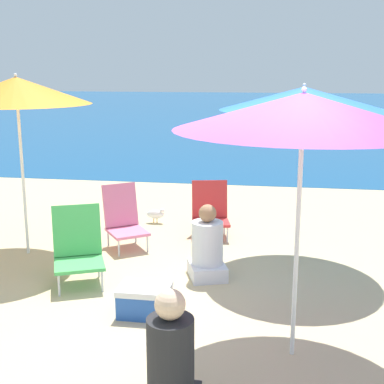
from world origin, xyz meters
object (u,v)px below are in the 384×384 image
at_px(beach_umbrella_blue, 304,99).
at_px(beach_chair_pink, 124,218).
at_px(person_seated_far, 171,365).
at_px(seagull, 156,214).
at_px(beach_chair_green, 78,247).
at_px(beach_umbrella_orange, 17,91).
at_px(beach_umbrella_purple, 303,112).
at_px(water_bottle, 135,224).
at_px(cooler_box, 145,300).
at_px(beach_chair_red, 210,210).
at_px(person_seated_near, 207,249).

relative_size(beach_umbrella_blue, beach_chair_pink, 2.62).
height_order(person_seated_far, seagull, person_seated_far).
xyz_separation_m(beach_chair_pink, beach_chair_green, (-0.15, -1.22, 0.02)).
bearing_deg(beach_chair_green, beach_umbrella_orange, 117.82).
height_order(beach_chair_pink, person_seated_far, person_seated_far).
xyz_separation_m(beach_umbrella_purple, water_bottle, (-2.11, 2.99, -1.84)).
height_order(cooler_box, seagull, cooler_box).
distance_m(beach_chair_red, person_seated_near, 1.51).
relative_size(beach_chair_red, person_seated_near, 0.91).
bearing_deg(water_bottle, beach_chair_green, -94.25).
height_order(beach_chair_green, person_seated_far, person_seated_far).
bearing_deg(person_seated_near, beach_umbrella_orange, 150.50).
xyz_separation_m(beach_chair_pink, person_seated_far, (1.28, -3.32, -0.00)).
distance_m(beach_chair_red, cooler_box, 2.52).
bearing_deg(seagull, cooler_box, -79.16).
distance_m(beach_umbrella_orange, beach_chair_green, 2.02).
bearing_deg(water_bottle, cooler_box, -73.10).
height_order(person_seated_far, water_bottle, person_seated_far).
xyz_separation_m(beach_chair_pink, seagull, (0.17, 1.10, -0.24)).
relative_size(person_seated_far, seagull, 3.37).
bearing_deg(beach_chair_pink, person_seated_near, -71.59).
relative_size(person_seated_far, cooler_box, 1.89).
height_order(beach_chair_red, seagull, beach_chair_red).
relative_size(beach_umbrella_purple, cooler_box, 4.45).
xyz_separation_m(beach_umbrella_orange, cooler_box, (1.86, -1.43, -1.86)).
relative_size(person_seated_near, person_seated_far, 0.92).
relative_size(beach_umbrella_purple, person_seated_near, 2.57).
distance_m(beach_umbrella_purple, person_seated_far, 2.01).
xyz_separation_m(beach_chair_pink, person_seated_near, (1.20, -0.88, -0.05)).
height_order(beach_umbrella_orange, water_bottle, beach_umbrella_orange).
bearing_deg(beach_chair_red, beach_umbrella_blue, -50.04).
bearing_deg(water_bottle, beach_chair_red, 0.69).
distance_m(person_seated_near, cooler_box, 1.11).
distance_m(beach_umbrella_orange, beach_umbrella_purple, 3.75).
bearing_deg(beach_umbrella_orange, beach_chair_red, 26.26).
distance_m(beach_umbrella_purple, seagull, 4.37).
bearing_deg(beach_chair_red, beach_umbrella_purple, -83.07).
xyz_separation_m(beach_chair_green, water_bottle, (0.14, 1.83, -0.29)).
bearing_deg(beach_chair_red, beach_chair_pink, -161.69).
distance_m(beach_umbrella_orange, beach_chair_red, 2.91).
xyz_separation_m(beach_chair_red, cooler_box, (-0.31, -2.50, -0.22)).
bearing_deg(cooler_box, beach_chair_pink, 111.53).
height_order(beach_chair_red, person_seated_far, person_seated_far).
height_order(beach_umbrella_purple, beach_chair_red, beach_umbrella_purple).
bearing_deg(beach_umbrella_orange, cooler_box, -37.60).
bearing_deg(person_seated_near, water_bottle, 110.36).
relative_size(beach_umbrella_blue, cooler_box, 4.38).
relative_size(beach_umbrella_purple, seagull, 7.93).
relative_size(beach_umbrella_purple, beach_chair_red, 2.83).
relative_size(person_seated_near, cooler_box, 1.73).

